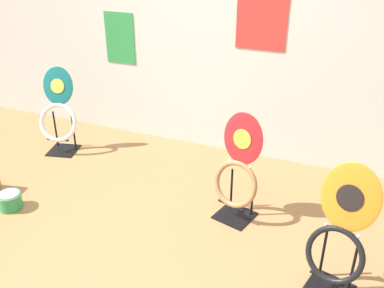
# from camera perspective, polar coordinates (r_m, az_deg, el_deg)

# --- Properties ---
(ground_plane) EXTENTS (14.00, 14.00, 0.00)m
(ground_plane) POSITION_cam_1_polar(r_m,az_deg,el_deg) (3.02, -12.10, -17.53)
(ground_plane) COLOR #A37547
(wall_back) EXTENTS (8.00, 0.07, 2.60)m
(wall_back) POSITION_cam_1_polar(r_m,az_deg,el_deg) (4.13, 3.07, 16.11)
(wall_back) COLOR silver
(wall_back) RESTS_ON ground_plane
(toilet_seat_display_crimson_swirl) EXTENTS (0.40, 0.34, 0.88)m
(toilet_seat_display_crimson_swirl) POSITION_cam_1_polar(r_m,az_deg,el_deg) (3.30, 6.11, -3.86)
(toilet_seat_display_crimson_swirl) COLOR black
(toilet_seat_display_crimson_swirl) RESTS_ON ground_plane
(toilet_seat_display_teal_sax) EXTENTS (0.43, 0.35, 0.86)m
(toilet_seat_display_teal_sax) POSITION_cam_1_polar(r_m,az_deg,el_deg) (4.49, -17.35, 3.61)
(toilet_seat_display_teal_sax) COLOR black
(toilet_seat_display_teal_sax) RESTS_ON ground_plane
(toilet_seat_display_orange_sun) EXTENTS (0.41, 0.36, 0.88)m
(toilet_seat_display_orange_sun) POSITION_cam_1_polar(r_m,az_deg,el_deg) (2.77, 19.21, -11.27)
(toilet_seat_display_orange_sun) COLOR black
(toilet_seat_display_orange_sun) RESTS_ON ground_plane
(paint_can) EXTENTS (0.19, 0.19, 0.14)m
(paint_can) POSITION_cam_1_polar(r_m,az_deg,el_deg) (3.85, -23.10, -6.91)
(paint_can) COLOR #2D8E4C
(paint_can) RESTS_ON ground_plane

